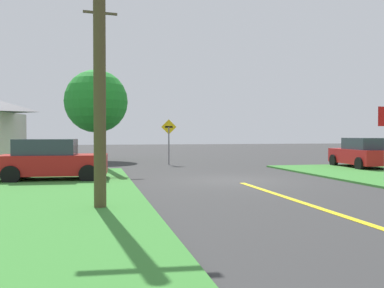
% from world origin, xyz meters
% --- Properties ---
extents(ground_plane, '(120.00, 120.00, 0.00)m').
position_xyz_m(ground_plane, '(0.00, 0.00, 0.00)').
color(ground_plane, '#353535').
extents(lane_stripe_center, '(0.20, 14.00, 0.01)m').
position_xyz_m(lane_stripe_center, '(0.00, -8.00, 0.01)').
color(lane_stripe_center, yellow).
rests_on(lane_stripe_center, ground).
extents(parked_car_near_building, '(4.11, 2.20, 1.62)m').
position_xyz_m(parked_car_near_building, '(-6.90, 1.27, 0.80)').
color(parked_car_near_building, red).
rests_on(parked_car_near_building, ground).
extents(car_on_crossroad, '(2.25, 4.26, 1.62)m').
position_xyz_m(car_on_crossroad, '(8.41, 3.80, 0.80)').
color(car_on_crossroad, red).
rests_on(car_on_crossroad, ground).
extents(utility_pole_near, '(1.80, 0.29, 7.05)m').
position_xyz_m(utility_pole_near, '(-5.18, -5.48, 3.65)').
color(utility_pole_near, '#4D4128').
rests_on(utility_pole_near, ground).
extents(utility_pole_mid, '(1.80, 0.35, 9.02)m').
position_xyz_m(utility_pole_mid, '(-4.96, 7.46, 4.59)').
color(utility_pole_mid, brown).
rests_on(utility_pole_mid, ground).
extents(direction_sign, '(0.90, 0.18, 2.70)m').
position_xyz_m(direction_sign, '(-0.98, 8.96, 1.68)').
color(direction_sign, slate).
rests_on(direction_sign, ground).
extents(oak_tree_left, '(4.27, 4.27, 6.19)m').
position_xyz_m(oak_tree_left, '(-5.16, 13.71, 4.05)').
color(oak_tree_left, brown).
rests_on(oak_tree_left, ground).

